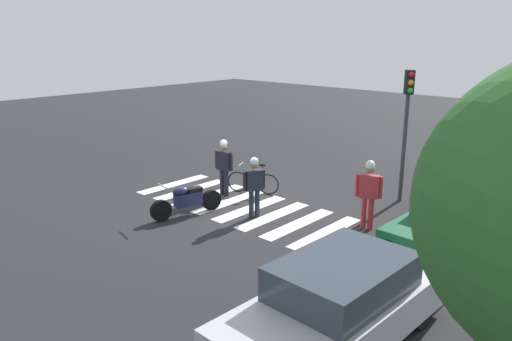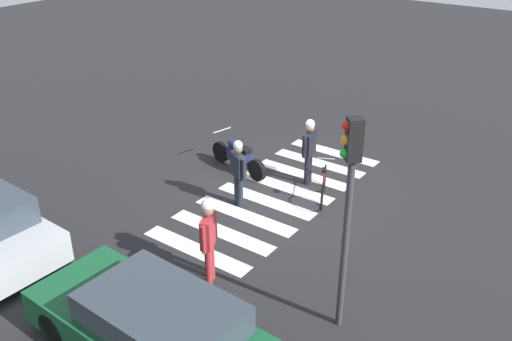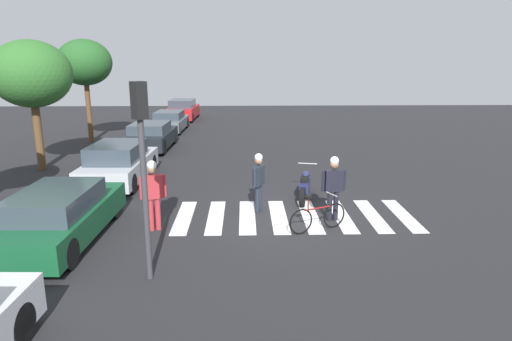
{
  "view_description": "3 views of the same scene",
  "coord_description": "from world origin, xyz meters",
  "px_view_note": "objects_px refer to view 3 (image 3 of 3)",
  "views": [
    {
      "loc": [
        10.0,
        9.82,
        5.03
      ],
      "look_at": [
        0.2,
        0.86,
        1.3
      ],
      "focal_mm": 34.4,
      "sensor_mm": 36.0,
      "label": 1
    },
    {
      "loc": [
        -6.99,
        10.62,
        7.04
      ],
      "look_at": [
        -0.04,
        0.94,
        1.07
      ],
      "focal_mm": 39.06,
      "sensor_mm": 36.0,
      "label": 2
    },
    {
      "loc": [
        -12.26,
        1.43,
        4.45
      ],
      "look_at": [
        0.61,
        1.08,
        1.2
      ],
      "focal_mm": 31.86,
      "sensor_mm": 36.0,
      "label": 3
    }
  ],
  "objects_px": {
    "officer_on_foot": "(334,184)",
    "car_grey_coupe": "(170,121)",
    "car_green_compact": "(60,216)",
    "police_motorcycle": "(305,185)",
    "car_red_convertible": "(183,110)",
    "pedestrian_bystander": "(153,190)",
    "car_black_suv": "(151,136)",
    "officer_by_motorcycle": "(259,179)",
    "leaning_bicycle": "(318,217)",
    "traffic_light_pole": "(142,150)",
    "car_silver_sedan": "(119,164)"
  },
  "relations": [
    {
      "from": "officer_by_motorcycle",
      "to": "pedestrian_bystander",
      "type": "bearing_deg",
      "value": 116.64
    },
    {
      "from": "officer_by_motorcycle",
      "to": "car_silver_sedan",
      "type": "xyz_separation_m",
      "value": [
        3.35,
        4.93,
        -0.31
      ]
    },
    {
      "from": "car_black_suv",
      "to": "traffic_light_pole",
      "type": "height_order",
      "value": "traffic_light_pole"
    },
    {
      "from": "car_green_compact",
      "to": "traffic_light_pole",
      "type": "distance_m",
      "value": 3.84
    },
    {
      "from": "officer_by_motorcycle",
      "to": "car_red_convertible",
      "type": "height_order",
      "value": "officer_by_motorcycle"
    },
    {
      "from": "pedestrian_bystander",
      "to": "officer_by_motorcycle",
      "type": "bearing_deg",
      "value": -63.36
    },
    {
      "from": "pedestrian_bystander",
      "to": "car_grey_coupe",
      "type": "distance_m",
      "value": 16.42
    },
    {
      "from": "officer_on_foot",
      "to": "car_grey_coupe",
      "type": "xyz_separation_m",
      "value": [
        15.67,
        6.95,
        -0.46
      ]
    },
    {
      "from": "pedestrian_bystander",
      "to": "car_red_convertible",
      "type": "relative_size",
      "value": 0.44
    },
    {
      "from": "car_grey_coupe",
      "to": "car_green_compact",
      "type": "bearing_deg",
      "value": 179.92
    },
    {
      "from": "pedestrian_bystander",
      "to": "car_green_compact",
      "type": "bearing_deg",
      "value": 107.3
    },
    {
      "from": "officer_by_motorcycle",
      "to": "car_silver_sedan",
      "type": "bearing_deg",
      "value": 55.78
    },
    {
      "from": "leaning_bicycle",
      "to": "car_silver_sedan",
      "type": "relative_size",
      "value": 0.36
    },
    {
      "from": "police_motorcycle",
      "to": "officer_on_foot",
      "type": "height_order",
      "value": "officer_on_foot"
    },
    {
      "from": "car_silver_sedan",
      "to": "car_black_suv",
      "type": "xyz_separation_m",
      "value": [
        6.05,
        0.04,
        -0.05
      ]
    },
    {
      "from": "police_motorcycle",
      "to": "car_red_convertible",
      "type": "xyz_separation_m",
      "value": [
        19.02,
        6.33,
        0.24
      ]
    },
    {
      "from": "pedestrian_bystander",
      "to": "car_black_suv",
      "type": "relative_size",
      "value": 0.45
    },
    {
      "from": "leaning_bicycle",
      "to": "officer_by_motorcycle",
      "type": "bearing_deg",
      "value": 43.54
    },
    {
      "from": "police_motorcycle",
      "to": "car_green_compact",
      "type": "distance_m",
      "value": 7.23
    },
    {
      "from": "car_green_compact",
      "to": "car_silver_sedan",
      "type": "distance_m",
      "value": 5.42
    },
    {
      "from": "officer_by_motorcycle",
      "to": "pedestrian_bystander",
      "type": "xyz_separation_m",
      "value": [
        -1.39,
        2.77,
        0.1
      ]
    },
    {
      "from": "pedestrian_bystander",
      "to": "car_silver_sedan",
      "type": "distance_m",
      "value": 5.23
    },
    {
      "from": "pedestrian_bystander",
      "to": "traffic_light_pole",
      "type": "relative_size",
      "value": 0.47
    },
    {
      "from": "car_silver_sedan",
      "to": "police_motorcycle",
      "type": "bearing_deg",
      "value": -108.69
    },
    {
      "from": "car_green_compact",
      "to": "car_grey_coupe",
      "type": "distance_m",
      "value": 16.95
    },
    {
      "from": "car_green_compact",
      "to": "car_red_convertible",
      "type": "bearing_deg",
      "value": -0.35
    },
    {
      "from": "car_green_compact",
      "to": "car_grey_coupe",
      "type": "relative_size",
      "value": 1.16
    },
    {
      "from": "car_red_convertible",
      "to": "car_silver_sedan",
      "type": "bearing_deg",
      "value": 179.55
    },
    {
      "from": "car_green_compact",
      "to": "car_red_convertible",
      "type": "distance_m",
      "value": 22.26
    },
    {
      "from": "officer_on_foot",
      "to": "pedestrian_bystander",
      "type": "distance_m",
      "value": 4.85
    },
    {
      "from": "police_motorcycle",
      "to": "car_silver_sedan",
      "type": "xyz_separation_m",
      "value": [
        2.19,
        6.46,
        0.25
      ]
    },
    {
      "from": "officer_on_foot",
      "to": "car_green_compact",
      "type": "distance_m",
      "value": 7.1
    },
    {
      "from": "car_black_suv",
      "to": "officer_on_foot",
      "type": "bearing_deg",
      "value": -145.5
    },
    {
      "from": "car_silver_sedan",
      "to": "traffic_light_pole",
      "type": "height_order",
      "value": "traffic_light_pole"
    },
    {
      "from": "car_green_compact",
      "to": "traffic_light_pole",
      "type": "height_order",
      "value": "traffic_light_pole"
    },
    {
      "from": "leaning_bicycle",
      "to": "car_green_compact",
      "type": "distance_m",
      "value": 6.46
    },
    {
      "from": "police_motorcycle",
      "to": "leaning_bicycle",
      "type": "xyz_separation_m",
      "value": [
        -2.74,
        0.03,
        -0.07
      ]
    },
    {
      "from": "leaning_bicycle",
      "to": "car_grey_coupe",
      "type": "height_order",
      "value": "car_grey_coupe"
    },
    {
      "from": "officer_by_motorcycle",
      "to": "car_grey_coupe",
      "type": "relative_size",
      "value": 0.43
    },
    {
      "from": "officer_on_foot",
      "to": "car_green_compact",
      "type": "xyz_separation_m",
      "value": [
        -1.27,
        6.97,
        -0.4
      ]
    },
    {
      "from": "car_grey_coupe",
      "to": "police_motorcycle",
      "type": "bearing_deg",
      "value": -154.85
    },
    {
      "from": "traffic_light_pole",
      "to": "car_green_compact",
      "type": "bearing_deg",
      "value": 51.73
    },
    {
      "from": "car_black_suv",
      "to": "car_grey_coupe",
      "type": "distance_m",
      "value": 5.48
    },
    {
      "from": "pedestrian_bystander",
      "to": "car_black_suv",
      "type": "bearing_deg",
      "value": 11.51
    },
    {
      "from": "leaning_bicycle",
      "to": "officer_by_motorcycle",
      "type": "xyz_separation_m",
      "value": [
        1.57,
        1.49,
        0.63
      ]
    },
    {
      "from": "leaning_bicycle",
      "to": "car_silver_sedan",
      "type": "bearing_deg",
      "value": 52.53
    },
    {
      "from": "pedestrian_bystander",
      "to": "car_red_convertible",
      "type": "xyz_separation_m",
      "value": [
        21.58,
        2.03,
        -0.41
      ]
    },
    {
      "from": "officer_by_motorcycle",
      "to": "leaning_bicycle",
      "type": "bearing_deg",
      "value": -136.46
    },
    {
      "from": "pedestrian_bystander",
      "to": "car_red_convertible",
      "type": "height_order",
      "value": "pedestrian_bystander"
    },
    {
      "from": "leaning_bicycle",
      "to": "car_black_suv",
      "type": "bearing_deg",
      "value": 30.5
    }
  ]
}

